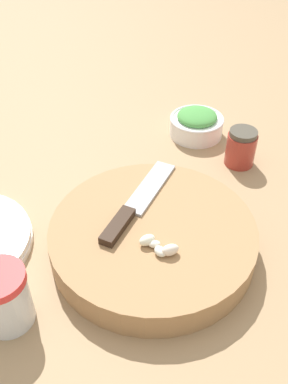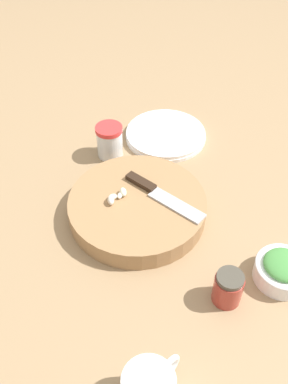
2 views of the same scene
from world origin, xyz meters
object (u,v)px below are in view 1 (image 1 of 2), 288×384
at_px(herb_bowl, 197,123).
at_px(spice_jar, 2,296).
at_px(chef_knife, 136,206).
at_px(garlic_cloves, 159,246).
at_px(cutting_board, 153,238).
at_px(honey_jar, 241,148).

xyz_separation_m(herb_bowl, spice_jar, (-0.52, -0.15, 0.02)).
distance_m(chef_knife, garlic_cloves, 0.10).
xyz_separation_m(cutting_board, garlic_cloves, (-0.02, -0.04, 0.03)).
bearing_deg(garlic_cloves, spice_jar, 159.79).
distance_m(cutting_board, chef_knife, 0.06).
distance_m(herb_bowl, spice_jar, 0.54).
height_order(chef_knife, herb_bowl, chef_knife).
bearing_deg(herb_bowl, cutting_board, -147.29).
bearing_deg(chef_knife, spice_jar, -110.59).
bearing_deg(chef_knife, cutting_board, -32.92).
distance_m(cutting_board, honey_jar, 0.28).
distance_m(cutting_board, herb_bowl, 0.34).
relative_size(cutting_board, garlic_cloves, 5.54).
height_order(chef_knife, spice_jar, spice_jar).
bearing_deg(honey_jar, chef_knife, -178.13).
relative_size(cutting_board, spice_jar, 3.50).
height_order(herb_bowl, honey_jar, honey_jar).
height_order(cutting_board, chef_knife, chef_knife).
bearing_deg(herb_bowl, chef_knife, -154.15).
xyz_separation_m(chef_knife, herb_bowl, (0.28, 0.14, -0.03)).
relative_size(herb_bowl, honey_jar, 1.54).
bearing_deg(garlic_cloves, chef_knife, 70.04).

